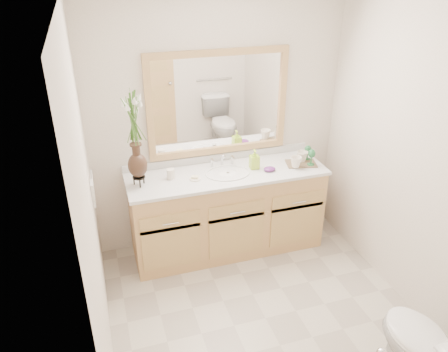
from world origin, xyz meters
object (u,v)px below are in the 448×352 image
object	(u,v)px
flower_vase	(134,126)
tray	(301,163)
tumbler	(171,174)
soap_bottle	(254,160)

from	to	relation	value
flower_vase	tray	distance (m)	1.62
flower_vase	tumbler	xyz separation A→B (m)	(0.28, 0.04, -0.50)
tumbler	tray	size ratio (longest dim) A/B	0.33
flower_vase	tumbler	world-z (taller)	flower_vase
tray	flower_vase	bearing A→B (deg)	-168.27
flower_vase	tumbler	distance (m)	0.57
flower_vase	tumbler	size ratio (longest dim) A/B	8.77
tray	soap_bottle	bearing A→B (deg)	-173.87
tumbler	tray	bearing A→B (deg)	-3.73
soap_bottle	flower_vase	bearing A→B (deg)	-175.27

